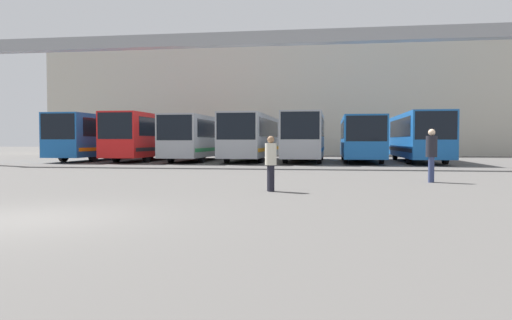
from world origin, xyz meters
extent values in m
plane|color=#514F4C|center=(0.00, 0.00, 0.00)|extent=(200.00, 200.00, 0.00)
cube|color=#B7B2A3|center=(0.00, 45.73, 5.70)|extent=(47.23, 12.00, 11.41)
cube|color=gray|center=(0.00, 18.88, 7.03)|extent=(31.41, 0.80, 0.70)
cube|color=#1959A5|center=(-11.44, 26.65, 1.80)|extent=(2.51, 11.60, 2.91)
cube|color=black|center=(-11.44, 20.87, 2.34)|extent=(2.31, 0.06, 1.63)
cube|color=black|center=(-11.44, 26.65, 2.34)|extent=(2.54, 9.86, 1.22)
cube|color=orange|center=(-11.44, 26.65, 0.87)|extent=(2.54, 11.02, 0.24)
cylinder|color=black|center=(-12.53, 23.40, 0.53)|extent=(0.28, 1.07, 1.07)
cylinder|color=black|center=(-10.35, 23.40, 0.53)|extent=(0.28, 1.07, 1.07)
cylinder|color=black|center=(-12.53, 29.90, 0.53)|extent=(0.28, 1.07, 1.07)
cylinder|color=black|center=(-10.35, 29.90, 0.53)|extent=(0.28, 1.07, 1.07)
cube|color=red|center=(-7.63, 26.59, 1.82)|extent=(2.46, 11.49, 2.95)
cube|color=black|center=(-7.63, 20.87, 2.37)|extent=(2.26, 0.06, 1.65)
cube|color=black|center=(-7.63, 26.59, 2.37)|extent=(2.49, 9.77, 1.24)
cube|color=black|center=(-7.63, 26.59, 0.88)|extent=(2.49, 10.92, 0.24)
cylinder|color=black|center=(-8.69, 23.37, 0.47)|extent=(0.28, 0.95, 0.95)
cylinder|color=black|center=(-6.56, 23.37, 0.47)|extent=(0.28, 0.95, 0.95)
cylinder|color=black|center=(-8.69, 29.81, 0.47)|extent=(0.28, 0.95, 0.95)
cylinder|color=black|center=(-6.56, 29.81, 0.47)|extent=(0.28, 0.95, 0.95)
cube|color=#999EA5|center=(-3.81, 26.58, 1.74)|extent=(2.43, 11.47, 2.77)
cube|color=black|center=(-3.81, 20.87, 2.25)|extent=(2.24, 0.06, 1.55)
cube|color=black|center=(-3.81, 26.58, 2.25)|extent=(2.46, 9.75, 1.16)
cube|color=#268C4C|center=(-3.81, 26.58, 0.85)|extent=(2.46, 10.90, 0.24)
cylinder|color=black|center=(-4.87, 23.37, 0.46)|extent=(0.28, 0.92, 0.92)
cylinder|color=black|center=(-2.76, 23.37, 0.46)|extent=(0.28, 0.92, 0.92)
cylinder|color=black|center=(-4.87, 29.79, 0.46)|extent=(0.28, 0.92, 0.92)
cylinder|color=black|center=(-2.76, 29.79, 0.46)|extent=(0.28, 0.92, 0.92)
cube|color=#999EA5|center=(0.00, 26.93, 1.78)|extent=(2.57, 12.17, 2.86)
cube|color=black|center=(0.00, 20.87, 2.31)|extent=(2.37, 0.06, 1.60)
cube|color=black|center=(0.00, 26.93, 2.31)|extent=(2.60, 10.35, 1.20)
cube|color=orange|center=(0.00, 26.93, 0.87)|extent=(2.60, 11.56, 0.24)
cylinder|color=black|center=(-1.13, 23.52, 0.48)|extent=(0.28, 0.96, 0.96)
cylinder|color=black|center=(1.13, 23.52, 0.48)|extent=(0.28, 0.96, 0.96)
cylinder|color=black|center=(-1.13, 30.34, 0.48)|extent=(0.28, 0.96, 0.96)
cylinder|color=black|center=(1.13, 30.34, 0.48)|extent=(0.28, 0.96, 0.96)
cube|color=#999EA5|center=(3.81, 26.21, 1.80)|extent=(2.48, 10.72, 2.90)
cube|color=black|center=(3.81, 20.87, 2.34)|extent=(2.28, 0.06, 1.62)
cube|color=black|center=(3.81, 26.21, 2.34)|extent=(2.51, 9.11, 1.22)
cube|color=#1966B2|center=(3.81, 26.21, 0.87)|extent=(2.51, 10.19, 0.24)
cylinder|color=black|center=(2.73, 23.20, 0.55)|extent=(0.28, 1.10, 1.10)
cylinder|color=black|center=(4.89, 23.20, 0.55)|extent=(0.28, 1.10, 1.10)
cylinder|color=black|center=(2.73, 29.21, 0.55)|extent=(0.28, 1.10, 1.10)
cylinder|color=black|center=(4.89, 29.21, 0.55)|extent=(0.28, 1.10, 1.10)
cube|color=#1959A5|center=(7.63, 26.65, 1.67)|extent=(2.52, 11.61, 2.64)
cube|color=black|center=(7.63, 20.87, 2.15)|extent=(2.32, 0.06, 1.48)
cube|color=black|center=(7.63, 26.65, 2.15)|extent=(2.55, 9.87, 1.11)
cube|color=#1966B2|center=(7.63, 26.65, 0.82)|extent=(2.55, 11.03, 0.24)
cylinder|color=black|center=(6.53, 23.40, 0.50)|extent=(0.28, 1.01, 1.01)
cylinder|color=black|center=(8.72, 23.40, 0.50)|extent=(0.28, 1.01, 1.01)
cylinder|color=black|center=(6.53, 29.90, 0.50)|extent=(0.28, 1.01, 1.01)
cylinder|color=black|center=(8.72, 29.90, 0.50)|extent=(0.28, 1.01, 1.01)
cube|color=#1959A5|center=(11.44, 26.79, 1.78)|extent=(2.49, 11.89, 2.86)
cube|color=black|center=(11.44, 20.87, 2.31)|extent=(2.29, 0.06, 1.60)
cube|color=black|center=(11.44, 26.79, 2.31)|extent=(2.52, 10.11, 1.20)
cube|color=black|center=(11.44, 26.79, 0.87)|extent=(2.52, 11.30, 0.24)
cylinder|color=black|center=(10.35, 23.46, 0.53)|extent=(0.28, 1.06, 1.06)
cylinder|color=black|center=(12.52, 23.46, 0.53)|extent=(0.28, 1.06, 1.06)
cylinder|color=black|center=(10.35, 30.12, 0.53)|extent=(0.28, 1.06, 1.06)
cylinder|color=black|center=(12.52, 30.12, 0.53)|extent=(0.28, 1.06, 1.06)
cylinder|color=navy|center=(9.10, 9.77, 0.44)|extent=(0.20, 0.20, 0.88)
cylinder|color=navy|center=(9.07, 9.60, 0.44)|extent=(0.20, 0.20, 0.88)
cylinder|color=black|center=(9.09, 9.69, 1.25)|extent=(0.39, 0.39, 0.74)
sphere|color=beige|center=(9.09, 9.69, 1.74)|extent=(0.24, 0.24, 0.24)
cylinder|color=black|center=(3.90, 5.85, 0.38)|extent=(0.17, 0.17, 0.75)
cylinder|color=black|center=(3.96, 5.71, 0.38)|extent=(0.17, 0.17, 0.75)
cylinder|color=beige|center=(3.93, 5.78, 1.07)|extent=(0.33, 0.33, 0.63)
sphere|color=#8C6647|center=(3.93, 5.78, 1.48)|extent=(0.20, 0.20, 0.20)
camera|label=1|loc=(5.65, -8.36, 1.46)|focal=35.00mm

